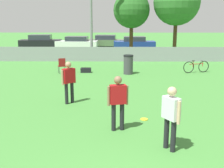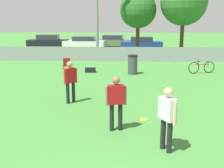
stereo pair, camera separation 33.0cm
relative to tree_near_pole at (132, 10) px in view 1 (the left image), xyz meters
The scene contains 15 objects.
fence_backline 5.20m from the tree_near_pole, 108.11° to the right, with size 21.89×0.07×1.21m.
tree_near_pole is the anchor object (origin of this frame).
tree_far_right 3.82m from the tree_near_pole, ahead, with size 3.91×3.91×6.46m.
player_receiver_white 18.59m from the tree_near_pole, 90.12° to the right, with size 0.42×0.54×1.63m.
player_defender_red 17.41m from the tree_near_pole, 94.42° to the right, with size 0.60×0.32×1.63m.
player_thrower_red 15.10m from the tree_near_pole, 102.33° to the right, with size 0.49×0.47×1.63m.
frisbee_disc 16.70m from the tree_near_pole, 91.60° to the right, with size 0.25×0.25×0.03m.
folding_chair_sideline 10.20m from the tree_near_pole, 118.30° to the right, with size 0.52×0.52×0.91m.
bicycle_sideline 9.56m from the tree_near_pole, 66.98° to the right, with size 1.65×0.55×0.75m.
trash_bin 9.28m from the tree_near_pole, 94.18° to the right, with size 0.58×0.58×1.13m.
gear_bag_sideline 9.55m from the tree_near_pole, 111.16° to the right, with size 0.61×0.34×0.30m.
parked_car_dark 11.42m from the tree_near_pole, 149.63° to the left, with size 4.47×2.04×1.45m.
parked_car_white 8.07m from the tree_near_pole, 137.51° to the left, with size 4.44×1.90×1.30m.
parked_car_olive 8.08m from the tree_near_pole, 109.40° to the left, with size 4.36×2.10×1.33m.
parked_car_blue 5.71m from the tree_near_pole, 82.69° to the left, with size 4.29×1.72×1.31m.
Camera 1 is at (-0.16, -3.07, 3.24)m, focal length 45.00 mm.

